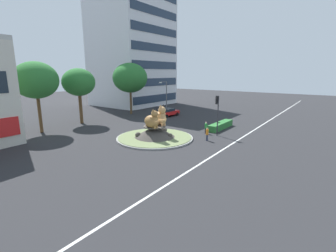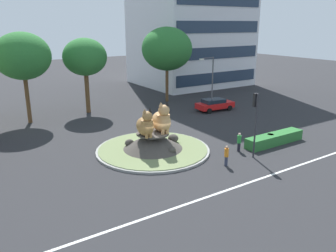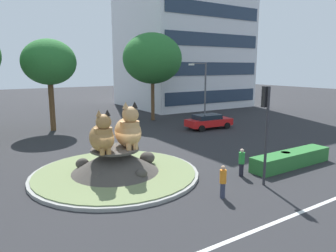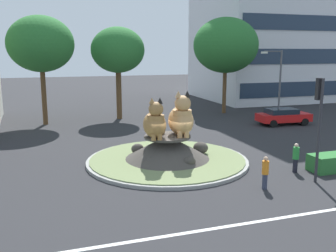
{
  "view_description": "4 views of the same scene",
  "coord_description": "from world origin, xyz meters",
  "px_view_note": "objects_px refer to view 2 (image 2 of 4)",
  "views": [
    {
      "loc": [
        -21.9,
        -17.98,
        7.94
      ],
      "look_at": [
        0.99,
        -1.28,
        1.57
      ],
      "focal_mm": 25.48,
      "sensor_mm": 36.0,
      "label": 1
    },
    {
      "loc": [
        -13.45,
        -22.83,
        10.13
      ],
      "look_at": [
        0.9,
        -0.9,
        2.24
      ],
      "focal_mm": 36.5,
      "sensor_mm": 36.0,
      "label": 2
    },
    {
      "loc": [
        -6.77,
        -15.95,
        6.06
      ],
      "look_at": [
        3.09,
        -0.69,
        2.64
      ],
      "focal_mm": 33.79,
      "sensor_mm": 36.0,
      "label": 3
    },
    {
      "loc": [
        -6.62,
        -20.1,
        6.33
      ],
      "look_at": [
        -0.18,
        -0.66,
        2.28
      ],
      "focal_mm": 40.27,
      "sensor_mm": 36.0,
      "label": 4
    }
  ],
  "objects_px": {
    "office_tower": "(191,2)",
    "broadleaf_tree_behind_island": "(85,57)",
    "pedestrian_orange_shirt": "(226,155)",
    "litter_bin": "(270,139)",
    "traffic_light_mast": "(255,113)",
    "streetlight_arm": "(211,80)",
    "cat_statue_calico": "(162,120)",
    "pedestrian_green_shirt": "(239,142)",
    "sedan_on_far_lane": "(215,104)",
    "second_tree_near_tower": "(167,49)",
    "cat_statue_tabby": "(146,125)",
    "third_tree_left": "(22,56)"
  },
  "relations": [
    {
      "from": "sedan_on_far_lane",
      "to": "litter_bin",
      "type": "xyz_separation_m",
      "value": [
        -3.86,
        -11.88,
        -0.32
      ]
    },
    {
      "from": "streetlight_arm",
      "to": "pedestrian_orange_shirt",
      "type": "height_order",
      "value": "streetlight_arm"
    },
    {
      "from": "pedestrian_orange_shirt",
      "to": "sedan_on_far_lane",
      "type": "relative_size",
      "value": 0.33
    },
    {
      "from": "traffic_light_mast",
      "to": "pedestrian_orange_shirt",
      "type": "height_order",
      "value": "traffic_light_mast"
    },
    {
      "from": "broadleaf_tree_behind_island",
      "to": "sedan_on_far_lane",
      "type": "xyz_separation_m",
      "value": [
        13.11,
        -7.51,
        -5.68
      ]
    },
    {
      "from": "cat_statue_calico",
      "to": "litter_bin",
      "type": "height_order",
      "value": "cat_statue_calico"
    },
    {
      "from": "office_tower",
      "to": "streetlight_arm",
      "type": "xyz_separation_m",
      "value": [
        -10.13,
        -17.77,
        -9.71
      ]
    },
    {
      "from": "sedan_on_far_lane",
      "to": "litter_bin",
      "type": "bearing_deg",
      "value": -103.99
    },
    {
      "from": "office_tower",
      "to": "broadleaf_tree_behind_island",
      "type": "height_order",
      "value": "office_tower"
    },
    {
      "from": "office_tower",
      "to": "streetlight_arm",
      "type": "relative_size",
      "value": 4.17
    },
    {
      "from": "litter_bin",
      "to": "office_tower",
      "type": "bearing_deg",
      "value": 65.99
    },
    {
      "from": "second_tree_near_tower",
      "to": "cat_statue_tabby",
      "type": "bearing_deg",
      "value": -127.98
    },
    {
      "from": "litter_bin",
      "to": "broadleaf_tree_behind_island",
      "type": "bearing_deg",
      "value": 115.51
    },
    {
      "from": "traffic_light_mast",
      "to": "office_tower",
      "type": "bearing_deg",
      "value": -22.85
    },
    {
      "from": "pedestrian_green_shirt",
      "to": "cat_statue_tabby",
      "type": "bearing_deg",
      "value": 79.04
    },
    {
      "from": "cat_statue_tabby",
      "to": "traffic_light_mast",
      "type": "distance_m",
      "value": 8.53
    },
    {
      "from": "traffic_light_mast",
      "to": "third_tree_left",
      "type": "bearing_deg",
      "value": 37.76
    },
    {
      "from": "streetlight_arm",
      "to": "cat_statue_tabby",
      "type": "bearing_deg",
      "value": 33.55
    },
    {
      "from": "broadleaf_tree_behind_island",
      "to": "litter_bin",
      "type": "xyz_separation_m",
      "value": [
        9.25,
        -19.39,
        -6.0
      ]
    },
    {
      "from": "cat_statue_calico",
      "to": "pedestrian_orange_shirt",
      "type": "distance_m",
      "value": 6.14
    },
    {
      "from": "second_tree_near_tower",
      "to": "litter_bin",
      "type": "bearing_deg",
      "value": -95.38
    },
    {
      "from": "second_tree_near_tower",
      "to": "sedan_on_far_lane",
      "type": "height_order",
      "value": "second_tree_near_tower"
    },
    {
      "from": "broadleaf_tree_behind_island",
      "to": "streetlight_arm",
      "type": "bearing_deg",
      "value": -31.98
    },
    {
      "from": "office_tower",
      "to": "broadleaf_tree_behind_island",
      "type": "xyz_separation_m",
      "value": [
        -22.39,
        -10.11,
        -7.03
      ]
    },
    {
      "from": "cat_statue_tabby",
      "to": "third_tree_left",
      "type": "height_order",
      "value": "third_tree_left"
    },
    {
      "from": "traffic_light_mast",
      "to": "broadleaf_tree_behind_island",
      "type": "xyz_separation_m",
      "value": [
        -5.72,
        20.67,
        2.89
      ]
    },
    {
      "from": "cat_statue_calico",
      "to": "broadleaf_tree_behind_island",
      "type": "relative_size",
      "value": 0.31
    },
    {
      "from": "broadleaf_tree_behind_island",
      "to": "third_tree_left",
      "type": "distance_m",
      "value": 6.84
    },
    {
      "from": "office_tower",
      "to": "broadleaf_tree_behind_island",
      "type": "distance_m",
      "value": 25.56
    },
    {
      "from": "pedestrian_green_shirt",
      "to": "pedestrian_orange_shirt",
      "type": "xyz_separation_m",
      "value": [
        -2.93,
        -1.67,
        -0.0
      ]
    },
    {
      "from": "pedestrian_orange_shirt",
      "to": "litter_bin",
      "type": "xyz_separation_m",
      "value": [
        6.47,
        1.45,
        -0.39
      ]
    },
    {
      "from": "litter_bin",
      "to": "streetlight_arm",
      "type": "bearing_deg",
      "value": 75.6
    },
    {
      "from": "cat_statue_calico",
      "to": "sedan_on_far_lane",
      "type": "bearing_deg",
      "value": 132.55
    },
    {
      "from": "litter_bin",
      "to": "cat_statue_tabby",
      "type": "bearing_deg",
      "value": 159.41
    },
    {
      "from": "cat_statue_tabby",
      "to": "sedan_on_far_lane",
      "type": "bearing_deg",
      "value": 127.27
    },
    {
      "from": "traffic_light_mast",
      "to": "broadleaf_tree_behind_island",
      "type": "distance_m",
      "value": 21.64
    },
    {
      "from": "second_tree_near_tower",
      "to": "sedan_on_far_lane",
      "type": "xyz_separation_m",
      "value": [
        2.04,
        -7.43,
        -6.18
      ]
    },
    {
      "from": "second_tree_near_tower",
      "to": "litter_bin",
      "type": "relative_size",
      "value": 10.85
    },
    {
      "from": "pedestrian_orange_shirt",
      "to": "second_tree_near_tower",
      "type": "bearing_deg",
      "value": -108.48
    },
    {
      "from": "traffic_light_mast",
      "to": "pedestrian_orange_shirt",
      "type": "xyz_separation_m",
      "value": [
        -2.94,
        -0.18,
        -2.72
      ]
    },
    {
      "from": "broadleaf_tree_behind_island",
      "to": "pedestrian_orange_shirt",
      "type": "xyz_separation_m",
      "value": [
        2.78,
        -20.85,
        -5.61
      ]
    },
    {
      "from": "cat_statue_calico",
      "to": "traffic_light_mast",
      "type": "xyz_separation_m",
      "value": [
        5.09,
        -5.32,
        1.02
      ]
    },
    {
      "from": "office_tower",
      "to": "sedan_on_far_lane",
      "type": "relative_size",
      "value": 5.7
    },
    {
      "from": "pedestrian_green_shirt",
      "to": "sedan_on_far_lane",
      "type": "xyz_separation_m",
      "value": [
        7.4,
        11.67,
        -0.07
      ]
    },
    {
      "from": "office_tower",
      "to": "broadleaf_tree_behind_island",
      "type": "bearing_deg",
      "value": -155.36
    },
    {
      "from": "streetlight_arm",
      "to": "third_tree_left",
      "type": "bearing_deg",
      "value": -17.0
    },
    {
      "from": "third_tree_left",
      "to": "litter_bin",
      "type": "xyz_separation_m",
      "value": [
        16.03,
        -18.6,
        -6.51
      ]
    },
    {
      "from": "second_tree_near_tower",
      "to": "litter_bin",
      "type": "height_order",
      "value": "second_tree_near_tower"
    },
    {
      "from": "traffic_light_mast",
      "to": "second_tree_near_tower",
      "type": "distance_m",
      "value": 21.55
    },
    {
      "from": "cat_statue_calico",
      "to": "pedestrian_green_shirt",
      "type": "relative_size",
      "value": 1.7
    }
  ]
}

